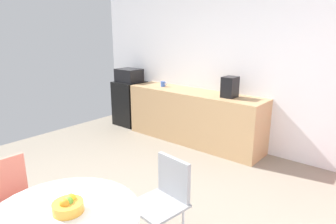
{
  "coord_description": "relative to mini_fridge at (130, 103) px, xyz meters",
  "views": [
    {
      "loc": [
        2.24,
        -1.44,
        1.93
      ],
      "look_at": [
        0.0,
        1.24,
        0.95
      ],
      "focal_mm": 31.9,
      "sensor_mm": 36.0,
      "label": 1
    }
  ],
  "objects": [
    {
      "name": "microwave",
      "position": [
        0.0,
        0.0,
        0.58
      ],
      "size": [
        0.48,
        0.38,
        0.26
      ],
      "primitive_type": "cube",
      "color": "black",
      "rests_on": "mini_fridge"
    },
    {
      "name": "mini_fridge",
      "position": [
        0.0,
        0.0,
        0.0
      ],
      "size": [
        0.54,
        0.54,
        0.89
      ],
      "primitive_type": "cube",
      "color": "black",
      "rests_on": "ground_plane"
    },
    {
      "name": "mug_white",
      "position": [
        0.89,
        0.01,
        0.5
      ],
      "size": [
        0.13,
        0.08,
        0.09
      ],
      "color": "#3F66BF",
      "rests_on": "counter_block"
    },
    {
      "name": "fruit_bowl",
      "position": [
        2.79,
        -3.17,
        0.34
      ],
      "size": [
        0.21,
        0.21,
        0.11
      ],
      "color": "gold",
      "rests_on": "round_table"
    },
    {
      "name": "coffee_maker",
      "position": [
        2.27,
        0.0,
        0.61
      ],
      "size": [
        0.2,
        0.24,
        0.32
      ],
      "primitive_type": "cube",
      "color": "black",
      "rests_on": "counter_block"
    },
    {
      "name": "chair_coral",
      "position": [
        1.87,
        -3.19,
        0.08
      ],
      "size": [
        0.43,
        0.43,
        0.83
      ],
      "color": "silver",
      "rests_on": "ground_plane"
    },
    {
      "name": "wall_back",
      "position": [
        2.19,
        0.35,
        0.85
      ],
      "size": [
        6.0,
        0.1,
        2.6
      ],
      "primitive_type": "cube",
      "color": "silver",
      "rests_on": "ground_plane"
    },
    {
      "name": "chair_gray",
      "position": [
        2.91,
        -2.29,
        0.08
      ],
      "size": [
        0.47,
        0.47,
        0.83
      ],
      "color": "silver",
      "rests_on": "ground_plane"
    },
    {
      "name": "counter_block",
      "position": [
        1.6,
        0.0,
        0.0
      ],
      "size": [
        2.5,
        0.6,
        0.9
      ],
      "primitive_type": "cube",
      "color": "tan",
      "rests_on": "ground_plane"
    }
  ]
}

